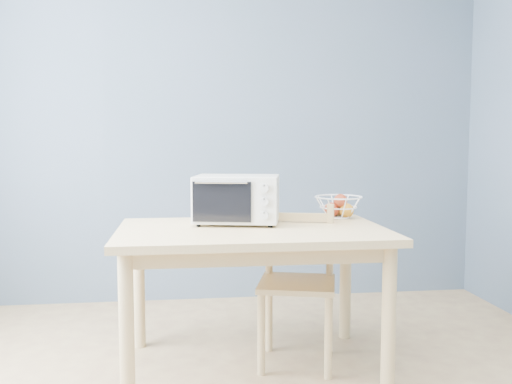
{
  "coord_description": "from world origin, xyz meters",
  "views": [
    {
      "loc": [
        -0.26,
        -2.03,
        1.21
      ],
      "look_at": [
        0.13,
        1.01,
        0.93
      ],
      "focal_mm": 40.0,
      "sensor_mm": 36.0,
      "label": 1
    }
  ],
  "objects": [
    {
      "name": "room",
      "position": [
        0.0,
        0.0,
        1.3
      ],
      "size": [
        4.01,
        4.51,
        2.61
      ],
      "color": "tan",
      "rests_on": "ground"
    },
    {
      "name": "dining_table",
      "position": [
        0.1,
        0.91,
        0.65
      ],
      "size": [
        1.4,
        0.9,
        0.75
      ],
      "color": "#DFC585",
      "rests_on": "ground"
    },
    {
      "name": "toaster_oven",
      "position": [
        0.01,
        1.06,
        0.89
      ],
      "size": [
        0.51,
        0.4,
        0.27
      ],
      "rotation": [
        0.0,
        0.0,
        -0.21
      ],
      "color": "beige",
      "rests_on": "dining_table"
    },
    {
      "name": "fruit_basket",
      "position": [
        0.65,
        1.22,
        0.82
      ],
      "size": [
        0.3,
        0.3,
        0.14
      ],
      "rotation": [
        0.0,
        0.0,
        0.05
      ],
      "color": "white",
      "rests_on": "dining_table"
    },
    {
      "name": "dining_chair",
      "position": [
        0.35,
        0.95,
        0.42
      ],
      "size": [
        0.49,
        0.49,
        0.86
      ],
      "rotation": [
        0.0,
        0.0,
        -0.27
      ],
      "color": "#DFC585",
      "rests_on": "ground"
    }
  ]
}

